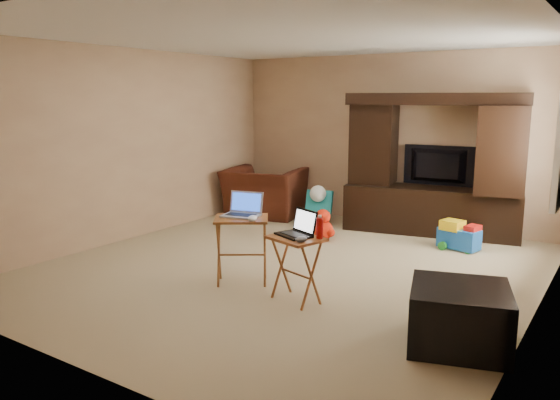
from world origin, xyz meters
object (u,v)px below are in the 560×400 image
Objects in this scene: laptop_right at (294,223)px; mouse_right at (301,239)px; plush_toy at (323,225)px; water_bottle at (320,228)px; laptop_left at (241,205)px; push_toy at (459,235)px; recliner at (264,192)px; entertainment_center at (433,165)px; mouse_left at (253,218)px; television at (437,166)px; tray_table_right at (296,269)px; ottoman at (459,317)px; child_rocker at (314,209)px; tray_table_left at (242,250)px.

mouse_right is at bearing -16.87° from laptop_right.
water_bottle is (1.06, -1.99, 0.50)m from plush_toy.
laptop_left reaches higher than mouse_right.
push_toy is 1.54× the size of laptop_right.
plush_toy reaches higher than push_toy.
recliner is 3.22m from laptop_left.
entertainment_center reaches higher than mouse_left.
television is 1.24m from push_toy.
tray_table_right is at bearing -92.54° from push_toy.
entertainment_center is at bearing 111.61° from ottoman.
ottoman is 2.01× the size of laptop_left.
ottoman is at bearing 105.66° from television.
plush_toy is 2.31m from water_bottle.
water_bottle is (2.59, -2.82, 0.33)m from recliner.
laptop_left is (0.61, -2.55, 0.54)m from child_rocker.
laptop_right is 2.58× the size of mouse_right.
water_bottle reaches higher than plush_toy.
entertainment_center is 1.75m from plush_toy.
mouse_right is (0.13, -0.12, 0.33)m from tray_table_right.
tray_table_left is at bearing -58.08° from laptop_left.
recliner is (-2.58, -0.53, -0.55)m from television.
recliner is at bearing 132.54° from water_bottle.
laptop_left is (-0.95, -3.09, -0.16)m from entertainment_center.
tray_table_right is 0.43m from laptop_right.
entertainment_center is 3.68m from ottoman.
television is 0.84× the size of recliner.
tray_table_left is at bearing -107.16° from push_toy.
laptop_left is (-0.95, -3.28, -0.12)m from television.
laptop_right is at bearing -4.60° from mouse_left.
tray_table_right is at bearing -6.38° from mouse_left.
entertainment_center is at bearing 102.81° from tray_table_right.
entertainment_center is 4.48× the size of child_rocker.
mouse_right is (-0.06, -3.56, -0.28)m from television.
tray_table_left is (1.66, -2.77, -0.04)m from recliner.
laptop_left reaches higher than child_rocker.
laptop_right is at bearing 169.67° from tray_table_right.
television is at bearing 60.74° from laptop_left.
child_rocker is at bearing 128.40° from plush_toy.
mouse_right reaches higher than ottoman.
tray_table_left is (0.64, -2.58, 0.08)m from child_rocker.
push_toy is at bearing 45.07° from laptop_left.
plush_toy is at bearing -142.69° from entertainment_center.
child_rocker is 3.03m from tray_table_right.
entertainment_center reaches higher than recliner.
mouse_left is at bearing -113.63° from entertainment_center.
water_bottle reaches higher than tray_table_left.
laptop_left is at bearing -117.84° from entertainment_center.
entertainment_center is 3.27× the size of ottoman.
child_rocker is at bearing 107.45° from mouse_left.
mouse_left is (0.22, -0.10, -0.09)m from laptop_left.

